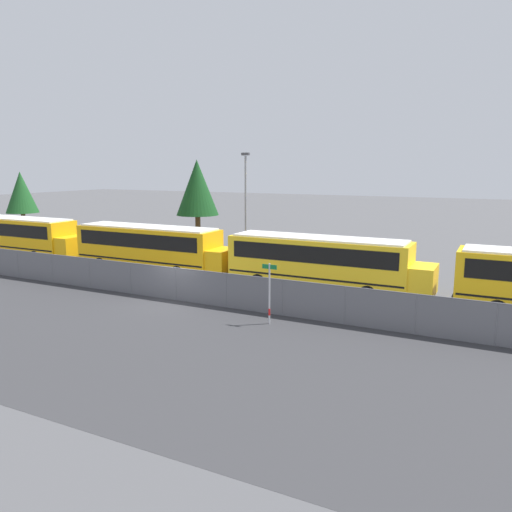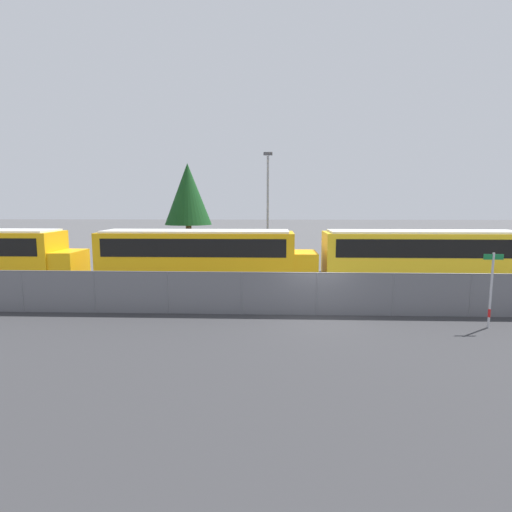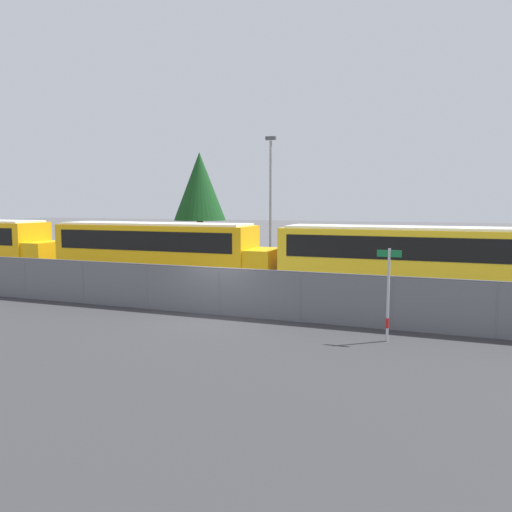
% 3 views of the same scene
% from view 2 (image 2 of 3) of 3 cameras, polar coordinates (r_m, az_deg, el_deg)
% --- Properties ---
extents(ground_plane, '(200.00, 200.00, 0.00)m').
position_cam_2_polar(ground_plane, '(16.55, 8.60, -8.34)').
color(ground_plane, '#4C4C4F').
extents(road_strip, '(94.75, 12.00, 0.01)m').
position_cam_2_polar(road_strip, '(10.95, 12.21, -16.85)').
color(road_strip, '#333335').
rests_on(road_strip, ground_plane).
extents(fence, '(60.82, 0.07, 1.76)m').
position_cam_2_polar(fence, '(16.32, 8.67, -5.31)').
color(fence, '#9EA0A5').
rests_on(fence, ground_plane).
extents(school_bus_1, '(11.46, 2.46, 3.12)m').
position_cam_2_polar(school_bus_1, '(21.24, -7.77, 0.25)').
color(school_bus_1, '#EDA80F').
rests_on(school_bus_1, ground_plane).
extents(school_bus_2, '(11.46, 2.46, 3.12)m').
position_cam_2_polar(school_bus_2, '(22.56, 23.22, 0.13)').
color(school_bus_2, yellow).
rests_on(school_bus_2, ground_plane).
extents(street_sign, '(0.70, 0.09, 2.76)m').
position_cam_2_polar(street_sign, '(16.70, 30.56, -3.98)').
color(street_sign, '#B7B7BC').
rests_on(street_sign, ground_plane).
extents(light_pole, '(0.60, 0.24, 7.95)m').
position_cam_2_polar(light_pole, '(27.64, 1.70, 7.20)').
color(light_pole, gray).
rests_on(light_pole, ground_plane).
extents(tree_2, '(3.57, 3.57, 7.55)m').
position_cam_2_polar(tree_2, '(31.15, -9.70, 8.65)').
color(tree_2, '#51381E').
rests_on(tree_2, ground_plane).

